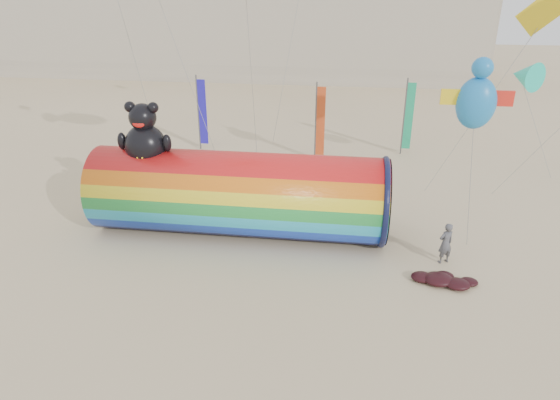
# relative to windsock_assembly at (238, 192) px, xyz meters

# --- Properties ---
(ground) EXTENTS (160.00, 160.00, 0.00)m
(ground) POSITION_rel_windsock_assembly_xyz_m (1.65, -2.87, -2.08)
(ground) COLOR #CCB58C
(ground) RESTS_ON ground
(windsock_assembly) EXTENTS (13.59, 4.14, 6.27)m
(windsock_assembly) POSITION_rel_windsock_assembly_xyz_m (0.00, 0.00, 0.00)
(windsock_assembly) COLOR red
(windsock_assembly) RESTS_ON ground
(kite_handler) EXTENTS (0.80, 0.71, 1.85)m
(kite_handler) POSITION_rel_windsock_assembly_xyz_m (9.25, -1.59, -1.15)
(kite_handler) COLOR #4E4E54
(kite_handler) RESTS_ON ground
(fabric_bundle) EXTENTS (2.62, 1.35, 0.41)m
(fabric_bundle) POSITION_rel_windsock_assembly_xyz_m (9.00, -3.28, -1.91)
(fabric_bundle) COLOR #3A0A10
(fabric_bundle) RESTS_ON ground
(festival_banners) EXTENTS (14.66, 2.24, 5.20)m
(festival_banners) POSITION_rel_windsock_assembly_xyz_m (2.24, 11.83, 0.56)
(festival_banners) COLOR #59595E
(festival_banners) RESTS_ON ground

